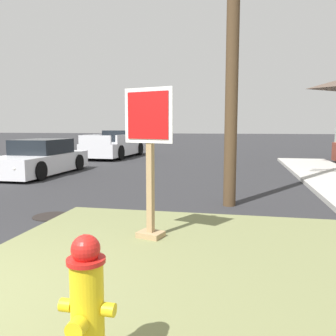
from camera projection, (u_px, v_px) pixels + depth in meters
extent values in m
cube|color=olive|center=(174.00, 271.00, 4.08)|extent=(5.05, 5.27, 0.08)
cylinder|color=yellow|center=(87.00, 312.00, 2.30)|extent=(0.22, 0.22, 0.68)
cylinder|color=red|center=(86.00, 260.00, 2.26)|extent=(0.25, 0.25, 0.03)
sphere|color=red|center=(86.00, 249.00, 2.25)|extent=(0.19, 0.19, 0.19)
cube|color=red|center=(85.00, 239.00, 2.24)|extent=(0.04, 0.04, 0.04)
cylinder|color=yellow|center=(66.00, 305.00, 2.33)|extent=(0.08, 0.09, 0.09)
cylinder|color=yellow|center=(109.00, 310.00, 2.27)|extent=(0.08, 0.09, 0.09)
cylinder|color=yellow|center=(77.00, 328.00, 2.15)|extent=(0.12, 0.09, 0.12)
cube|color=#A3845B|center=(150.00, 166.00, 5.08)|extent=(0.11, 0.11, 2.11)
cube|color=#A3845B|center=(151.00, 234.00, 5.20)|extent=(0.43, 0.37, 0.08)
cube|color=white|center=(148.00, 115.00, 4.95)|extent=(0.75, 0.23, 0.78)
cube|color=red|center=(148.00, 115.00, 4.93)|extent=(0.64, 0.20, 0.66)
cylinder|color=black|center=(52.00, 216.00, 6.68)|extent=(0.70, 0.70, 0.02)
cube|color=silver|center=(40.00, 163.00, 12.53)|extent=(1.76, 4.34, 0.64)
cube|color=black|center=(42.00, 147.00, 12.67)|extent=(1.50, 2.00, 0.56)
cylinder|color=black|center=(39.00, 171.00, 11.07)|extent=(0.22, 0.62, 0.62)
cylinder|color=black|center=(78.00, 162.00, 13.68)|extent=(0.22, 0.62, 0.62)
cylinder|color=black|center=(40.00, 162.00, 14.01)|extent=(0.22, 0.62, 0.62)
sphere|color=white|center=(15.00, 169.00, 10.36)|extent=(0.14, 0.14, 0.14)
sphere|color=red|center=(80.00, 157.00, 14.48)|extent=(0.12, 0.12, 0.12)
sphere|color=red|center=(57.00, 156.00, 14.69)|extent=(0.12, 0.12, 0.12)
cube|color=silver|center=(115.00, 148.00, 19.49)|extent=(2.00, 5.47, 0.68)
cube|color=black|center=(120.00, 136.00, 20.15)|extent=(1.67, 1.45, 0.68)
cube|color=silver|center=(93.00, 139.00, 18.71)|extent=(0.16, 2.28, 0.44)
cube|color=silver|center=(124.00, 139.00, 18.31)|extent=(0.16, 2.28, 0.44)
cube|color=silver|center=(95.00, 140.00, 16.85)|extent=(1.67, 0.15, 0.44)
cylinder|color=black|center=(112.00, 148.00, 21.28)|extent=(0.28, 0.77, 0.76)
cylinder|color=black|center=(139.00, 149.00, 20.89)|extent=(0.28, 0.77, 0.76)
cylinder|color=black|center=(88.00, 152.00, 18.13)|extent=(0.28, 0.77, 0.76)
cylinder|color=black|center=(120.00, 153.00, 17.74)|extent=(0.28, 0.77, 0.76)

